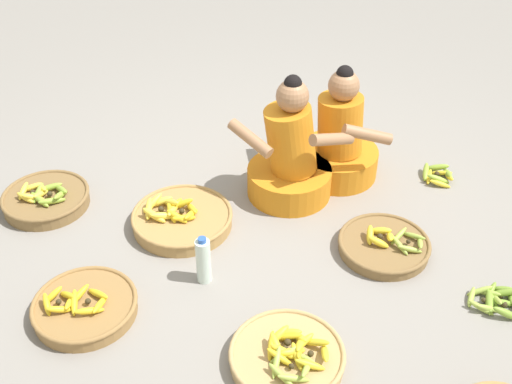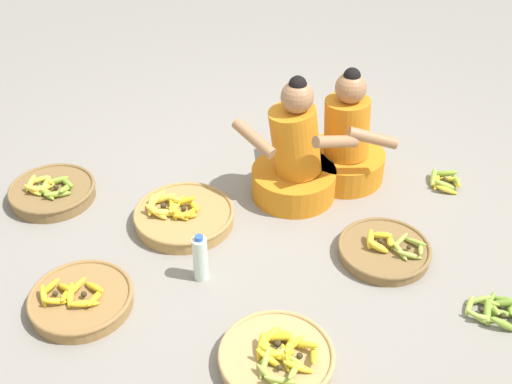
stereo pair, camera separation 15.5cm
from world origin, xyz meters
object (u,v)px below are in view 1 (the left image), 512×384
object	(u,v)px
loose_bananas_front_left	(496,300)
water_bottle	(203,260)
banana_basket_near_vendor	(85,306)
banana_basket_near_bicycle	(384,245)
vendor_woman_front	(290,158)
banana_basket_mid_left	(46,198)
banana_basket_back_right	(181,218)
loose_bananas_front_right	(438,175)
vendor_woman_behind	(338,142)
banana_basket_front_center	(288,356)

from	to	relation	value
loose_bananas_front_left	water_bottle	bearing A→B (deg)	-174.13
banana_basket_near_vendor	loose_bananas_front_left	xyz separation A→B (m)	(2.00, 0.51, -0.02)
banana_basket_near_bicycle	loose_bananas_front_left	size ratio (longest dim) A/B	1.82
vendor_woman_front	banana_basket_mid_left	size ratio (longest dim) A/B	1.54
vendor_woman_front	banana_basket_back_right	world-z (taller)	vendor_woman_front
banana_basket_near_vendor	loose_bananas_front_right	world-z (taller)	banana_basket_near_vendor
vendor_woman_front	banana_basket_near_bicycle	size ratio (longest dim) A/B	1.57
banana_basket_mid_left	vendor_woman_behind	bearing A→B (deg)	23.61
loose_bananas_front_left	loose_bananas_front_right	distance (m)	1.10
vendor_woman_behind	banana_basket_back_right	world-z (taller)	vendor_woman_behind
vendor_woman_behind	loose_bananas_front_left	world-z (taller)	vendor_woman_behind
banana_basket_mid_left	loose_bananas_front_right	bearing A→B (deg)	19.35
vendor_woman_front	banana_basket_front_center	distance (m)	1.33
banana_basket_near_vendor	banana_basket_mid_left	world-z (taller)	banana_basket_mid_left
vendor_woman_behind	loose_bananas_front_right	world-z (taller)	vendor_woman_behind
banana_basket_front_center	water_bottle	size ratio (longest dim) A/B	1.87
banana_basket_back_right	water_bottle	world-z (taller)	water_bottle
banana_basket_back_right	loose_bananas_front_left	size ratio (longest dim) A/B	2.09
banana_basket_front_center	banana_basket_back_right	size ratio (longest dim) A/B	0.91
banana_basket_near_vendor	water_bottle	xyz separation A→B (m)	(0.51, 0.36, 0.09)
banana_basket_back_right	water_bottle	size ratio (longest dim) A/B	2.06
banana_basket_near_bicycle	banana_basket_mid_left	bearing A→B (deg)	-178.97
vendor_woman_behind	banana_basket_near_vendor	xyz separation A→B (m)	(-1.07, -1.50, -0.19)
banana_basket_near_vendor	water_bottle	distance (m)	0.63
banana_basket_near_vendor	banana_basket_near_bicycle	xyz separation A→B (m)	(1.42, 0.80, -0.01)
vendor_woman_behind	loose_bananas_front_right	xyz separation A→B (m)	(0.65, 0.08, -0.21)
vendor_woman_front	banana_basket_mid_left	bearing A→B (deg)	-162.30
vendor_woman_behind	water_bottle	distance (m)	1.27
loose_bananas_front_right	vendor_woman_behind	bearing A→B (deg)	-172.62
water_bottle	banana_basket_near_vendor	bearing A→B (deg)	-144.80
banana_basket_mid_left	loose_bananas_front_right	size ratio (longest dim) A/B	2.38
vendor_woman_front	loose_bananas_front_right	size ratio (longest dim) A/B	3.67
loose_bananas_front_left	loose_bananas_front_right	xyz separation A→B (m)	(-0.28, 1.07, 0.00)
loose_bananas_front_left	water_bottle	distance (m)	1.50
banana_basket_near_vendor	banana_basket_near_bicycle	distance (m)	1.63
banana_basket_near_vendor	banana_basket_near_bicycle	world-z (taller)	banana_basket_near_vendor
loose_bananas_front_left	banana_basket_back_right	bearing A→B (deg)	171.85
banana_basket_near_bicycle	loose_bananas_front_right	bearing A→B (deg)	69.18
water_bottle	loose_bananas_front_right	bearing A→B (deg)	45.28
vendor_woman_front	banana_basket_near_bicycle	distance (m)	0.77
banana_basket_near_bicycle	banana_basket_mid_left	xyz separation A→B (m)	(-2.03, -0.04, 0.01)
loose_bananas_front_left	banana_basket_near_vendor	bearing A→B (deg)	-165.60
vendor_woman_behind	banana_basket_front_center	size ratio (longest dim) A/B	1.42
banana_basket_near_bicycle	banana_basket_mid_left	size ratio (longest dim) A/B	0.98
banana_basket_near_vendor	water_bottle	size ratio (longest dim) A/B	1.83
banana_basket_near_vendor	banana_basket_front_center	xyz separation A→B (m)	(1.04, -0.08, 0.00)
vendor_woman_front	banana_basket_near_bicycle	xyz separation A→B (m)	(0.61, -0.42, -0.22)
vendor_woman_front	banana_basket_near_vendor	bearing A→B (deg)	-123.62
banana_basket_near_vendor	banana_basket_back_right	xyz separation A→B (m)	(0.25, 0.76, 0.01)
banana_basket_near_bicycle	vendor_woman_front	bearing A→B (deg)	145.92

